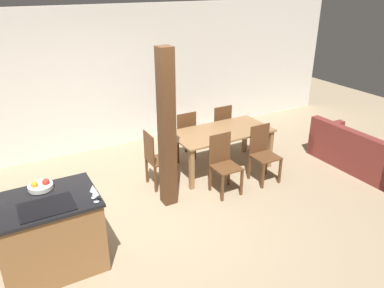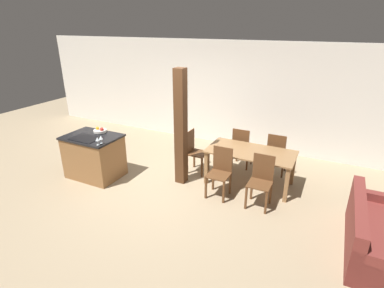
# 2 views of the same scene
# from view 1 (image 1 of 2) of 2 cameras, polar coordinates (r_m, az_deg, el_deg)

# --- Properties ---
(ground_plane) EXTENTS (16.00, 16.00, 0.00)m
(ground_plane) POSITION_cam_1_polar(r_m,az_deg,el_deg) (5.42, -4.61, -11.26)
(ground_plane) COLOR #9E896B
(wall_back) EXTENTS (11.20, 0.08, 2.70)m
(wall_back) POSITION_cam_1_polar(r_m,az_deg,el_deg) (7.32, -14.44, 9.25)
(wall_back) COLOR silver
(wall_back) RESTS_ON ground_plane
(kitchen_island) EXTENTS (1.12, 0.82, 0.92)m
(kitchen_island) POSITION_cam_1_polar(r_m,az_deg,el_deg) (4.65, -20.76, -12.67)
(kitchen_island) COLOR olive
(kitchen_island) RESTS_ON ground_plane
(fruit_bowl) EXTENTS (0.28, 0.28, 0.11)m
(fruit_bowl) POSITION_cam_1_polar(r_m,az_deg,el_deg) (4.60, -22.06, -5.96)
(fruit_bowl) COLOR silver
(fruit_bowl) RESTS_ON kitchen_island
(wine_glass_near) EXTENTS (0.08, 0.08, 0.16)m
(wine_glass_near) POSITION_cam_1_polar(r_m,az_deg,el_deg) (4.12, -14.52, -7.13)
(wine_glass_near) COLOR silver
(wine_glass_near) RESTS_ON kitchen_island
(wine_glass_middle) EXTENTS (0.08, 0.08, 0.16)m
(wine_glass_middle) POSITION_cam_1_polar(r_m,az_deg,el_deg) (4.20, -14.87, -6.55)
(wine_glass_middle) COLOR silver
(wine_glass_middle) RESTS_ON kitchen_island
(dining_table) EXTENTS (1.72, 0.87, 0.72)m
(dining_table) POSITION_cam_1_polar(r_m,az_deg,el_deg) (6.47, 4.51, 1.22)
(dining_table) COLOR olive
(dining_table) RESTS_ON ground_plane
(dining_chair_near_left) EXTENTS (0.40, 0.40, 0.94)m
(dining_chair_near_left) POSITION_cam_1_polar(r_m,az_deg,el_deg) (5.83, 4.83, -2.89)
(dining_chair_near_left) COLOR brown
(dining_chair_near_left) RESTS_ON ground_plane
(dining_chair_near_right) EXTENTS (0.40, 0.40, 0.94)m
(dining_chair_near_right) POSITION_cam_1_polar(r_m,az_deg,el_deg) (6.26, 10.75, -1.29)
(dining_chair_near_right) COLOR brown
(dining_chair_near_right) RESTS_ON ground_plane
(dining_chair_far_left) EXTENTS (0.40, 0.40, 0.94)m
(dining_chair_far_left) POSITION_cam_1_polar(r_m,az_deg,el_deg) (6.85, -1.26, 1.45)
(dining_chair_far_left) COLOR brown
(dining_chair_far_left) RESTS_ON ground_plane
(dining_chair_far_right) EXTENTS (0.40, 0.40, 0.94)m
(dining_chair_far_right) POSITION_cam_1_polar(r_m,az_deg,el_deg) (7.22, 4.17, 2.59)
(dining_chair_far_right) COLOR brown
(dining_chair_far_right) RESTS_ON ground_plane
(dining_chair_head_end) EXTENTS (0.40, 0.40, 0.94)m
(dining_chair_head_end) POSITION_cam_1_polar(r_m,az_deg,el_deg) (5.98, -5.49, -2.19)
(dining_chair_head_end) COLOR brown
(dining_chair_head_end) RESTS_ON ground_plane
(couch) EXTENTS (0.81, 1.72, 0.75)m
(couch) POSITION_cam_1_polar(r_m,az_deg,el_deg) (7.29, 24.07, -1.31)
(couch) COLOR maroon
(couch) RESTS_ON ground_plane
(timber_post) EXTENTS (0.20, 0.20, 2.33)m
(timber_post) POSITION_cam_1_polar(r_m,az_deg,el_deg) (5.24, -3.86, 2.03)
(timber_post) COLOR #4C2D19
(timber_post) RESTS_ON ground_plane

